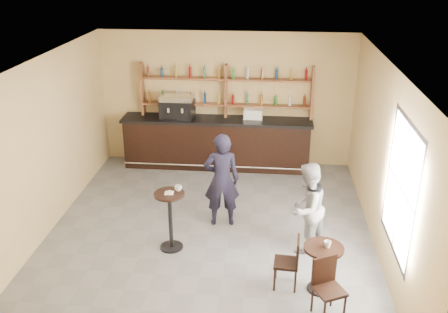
# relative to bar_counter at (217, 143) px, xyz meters

# --- Properties ---
(floor) EXTENTS (7.00, 7.00, 0.00)m
(floor) POSITION_rel_bar_counter_xyz_m (0.20, -3.15, -0.61)
(floor) COLOR slate
(floor) RESTS_ON ground
(ceiling) EXTENTS (7.00, 7.00, 0.00)m
(ceiling) POSITION_rel_bar_counter_xyz_m (0.20, -3.15, 2.59)
(ceiling) COLOR white
(ceiling) RESTS_ON wall_back
(wall_back) EXTENTS (7.00, 0.00, 7.00)m
(wall_back) POSITION_rel_bar_counter_xyz_m (0.20, 0.35, 0.99)
(wall_back) COLOR tan
(wall_back) RESTS_ON floor
(wall_front) EXTENTS (7.00, 0.00, 7.00)m
(wall_front) POSITION_rel_bar_counter_xyz_m (0.20, -6.65, 0.99)
(wall_front) COLOR tan
(wall_front) RESTS_ON floor
(wall_left) EXTENTS (0.00, 7.00, 7.00)m
(wall_left) POSITION_rel_bar_counter_xyz_m (-2.80, -3.15, 0.99)
(wall_left) COLOR tan
(wall_left) RESTS_ON floor
(wall_right) EXTENTS (0.00, 7.00, 7.00)m
(wall_right) POSITION_rel_bar_counter_xyz_m (3.20, -3.15, 0.99)
(wall_right) COLOR tan
(wall_right) RESTS_ON floor
(window_pane) EXTENTS (0.00, 2.00, 2.00)m
(window_pane) POSITION_rel_bar_counter_xyz_m (3.19, -4.35, 1.09)
(window_pane) COLOR white
(window_pane) RESTS_ON wall_right
(window_frame) EXTENTS (0.04, 1.70, 2.10)m
(window_frame) POSITION_rel_bar_counter_xyz_m (3.19, -4.35, 1.09)
(window_frame) COLOR black
(window_frame) RESTS_ON wall_right
(shelf_unit) EXTENTS (4.00, 0.26, 1.40)m
(shelf_unit) POSITION_rel_bar_counter_xyz_m (0.20, 0.22, 1.20)
(shelf_unit) COLOR brown
(shelf_unit) RESTS_ON wall_back
(liquor_bottles) EXTENTS (3.68, 0.10, 1.00)m
(liquor_bottles) POSITION_rel_bar_counter_xyz_m (0.20, 0.22, 1.37)
(liquor_bottles) COLOR #8C5919
(liquor_bottles) RESTS_ON shelf_unit
(bar_counter) EXTENTS (4.49, 0.88, 1.22)m
(bar_counter) POSITION_rel_bar_counter_xyz_m (0.00, 0.00, 0.00)
(bar_counter) COLOR black
(bar_counter) RESTS_ON floor
(espresso_machine) EXTENTS (0.82, 0.58, 0.54)m
(espresso_machine) POSITION_rel_bar_counter_xyz_m (-0.93, 0.00, 0.88)
(espresso_machine) COLOR black
(espresso_machine) RESTS_ON bar_counter
(pastry_case) EXTENTS (0.49, 0.41, 0.27)m
(pastry_case) POSITION_rel_bar_counter_xyz_m (0.86, 0.00, 0.74)
(pastry_case) COLOR silver
(pastry_case) RESTS_ON bar_counter
(pedestal_table) EXTENTS (0.60, 0.60, 1.09)m
(pedestal_table) POSITION_rel_bar_counter_xyz_m (-0.41, -3.65, -0.06)
(pedestal_table) COLOR black
(pedestal_table) RESTS_ON floor
(napkin) EXTENTS (0.16, 0.16, 0.00)m
(napkin) POSITION_rel_bar_counter_xyz_m (-0.41, -3.65, 0.48)
(napkin) COLOR white
(napkin) RESTS_ON pedestal_table
(donut) EXTENTS (0.13, 0.13, 0.04)m
(donut) POSITION_rel_bar_counter_xyz_m (-0.40, -3.66, 0.50)
(donut) COLOR #C17E46
(donut) RESTS_ON napkin
(cup_pedestal) EXTENTS (0.14, 0.14, 0.10)m
(cup_pedestal) POSITION_rel_bar_counter_xyz_m (-0.27, -3.55, 0.53)
(cup_pedestal) COLOR white
(cup_pedestal) RESTS_ON pedestal_table
(man_main) EXTENTS (0.73, 0.53, 1.84)m
(man_main) POSITION_rel_bar_counter_xyz_m (0.39, -2.70, 0.31)
(man_main) COLOR black
(man_main) RESTS_ON floor
(cafe_table) EXTENTS (0.77, 0.77, 0.78)m
(cafe_table) POSITION_rel_bar_counter_xyz_m (2.13, -4.59, -0.22)
(cafe_table) COLOR black
(cafe_table) RESTS_ON floor
(cup_cafe) EXTENTS (0.14, 0.14, 0.10)m
(cup_cafe) POSITION_rel_bar_counter_xyz_m (2.18, -4.59, 0.22)
(cup_cafe) COLOR white
(cup_cafe) RESTS_ON cafe_table
(chair_west) EXTENTS (0.40, 0.40, 0.86)m
(chair_west) POSITION_rel_bar_counter_xyz_m (1.58, -4.54, -0.18)
(chair_west) COLOR black
(chair_west) RESTS_ON floor
(chair_south) EXTENTS (0.52, 0.52, 0.90)m
(chair_south) POSITION_rel_bar_counter_xyz_m (2.18, -5.19, -0.16)
(chair_south) COLOR black
(chair_south) RESTS_ON floor
(patron_second) EXTENTS (0.95, 1.00, 1.64)m
(patron_second) POSITION_rel_bar_counter_xyz_m (1.93, -3.46, 0.21)
(patron_second) COLOR gray
(patron_second) RESTS_ON floor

